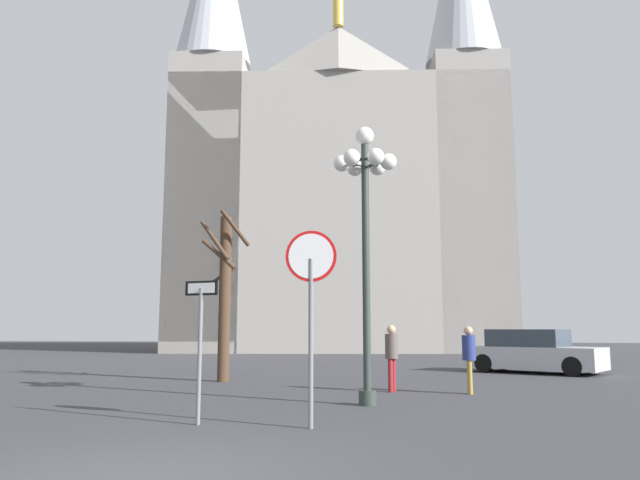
{
  "coord_description": "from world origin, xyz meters",
  "views": [
    {
      "loc": [
        2.81,
        -6.44,
        1.57
      ],
      "look_at": [
        -0.48,
        18.11,
        5.12
      ],
      "focal_mm": 34.33,
      "sensor_mm": 36.0,
      "label": 1
    }
  ],
  "objects_px": {
    "stop_sign": "(311,286)",
    "street_lamp": "(365,205)",
    "cathedral": "(338,192)",
    "one_way_arrow_sign": "(200,333)",
    "pedestrian_walking": "(469,353)",
    "pedestrian_standing": "(392,351)",
    "bare_tree": "(224,292)",
    "parked_car_near_silver": "(533,352)"
  },
  "relations": [
    {
      "from": "street_lamp",
      "to": "pedestrian_standing",
      "type": "relative_size",
      "value": 3.6
    },
    {
      "from": "bare_tree",
      "to": "pedestrian_walking",
      "type": "distance_m",
      "value": 7.44
    },
    {
      "from": "bare_tree",
      "to": "street_lamp",
      "type": "bearing_deg",
      "value": -47.5
    },
    {
      "from": "bare_tree",
      "to": "cathedral",
      "type": "bearing_deg",
      "value": 87.75
    },
    {
      "from": "stop_sign",
      "to": "one_way_arrow_sign",
      "type": "distance_m",
      "value": 2.03
    },
    {
      "from": "one_way_arrow_sign",
      "to": "pedestrian_standing",
      "type": "relative_size",
      "value": 1.44
    },
    {
      "from": "stop_sign",
      "to": "parked_car_near_silver",
      "type": "xyz_separation_m",
      "value": [
        5.98,
        12.75,
        -1.53
      ]
    },
    {
      "from": "street_lamp",
      "to": "bare_tree",
      "type": "height_order",
      "value": "street_lamp"
    },
    {
      "from": "one_way_arrow_sign",
      "to": "street_lamp",
      "type": "distance_m",
      "value": 4.71
    },
    {
      "from": "one_way_arrow_sign",
      "to": "pedestrian_walking",
      "type": "bearing_deg",
      "value": 47.34
    },
    {
      "from": "stop_sign",
      "to": "pedestrian_walking",
      "type": "xyz_separation_m",
      "value": [
        3.03,
        5.45,
        -1.27
      ]
    },
    {
      "from": "one_way_arrow_sign",
      "to": "cathedral",
      "type": "bearing_deg",
      "value": 91.73
    },
    {
      "from": "cathedral",
      "to": "pedestrian_standing",
      "type": "relative_size",
      "value": 20.03
    },
    {
      "from": "stop_sign",
      "to": "street_lamp",
      "type": "height_order",
      "value": "street_lamp"
    },
    {
      "from": "stop_sign",
      "to": "street_lamp",
      "type": "xyz_separation_m",
      "value": [
        0.72,
        2.99,
        1.92
      ]
    },
    {
      "from": "bare_tree",
      "to": "parked_car_near_silver",
      "type": "height_order",
      "value": "bare_tree"
    },
    {
      "from": "cathedral",
      "to": "one_way_arrow_sign",
      "type": "height_order",
      "value": "cathedral"
    },
    {
      "from": "bare_tree",
      "to": "pedestrian_walking",
      "type": "xyz_separation_m",
      "value": [
        6.82,
        -2.46,
        -1.65
      ]
    },
    {
      "from": "stop_sign",
      "to": "pedestrian_walking",
      "type": "relative_size",
      "value": 1.96
    },
    {
      "from": "street_lamp",
      "to": "parked_car_near_silver",
      "type": "distance_m",
      "value": 11.6
    },
    {
      "from": "pedestrian_standing",
      "to": "cathedral",
      "type": "bearing_deg",
      "value": 98.7
    },
    {
      "from": "street_lamp",
      "to": "pedestrian_standing",
      "type": "height_order",
      "value": "street_lamp"
    },
    {
      "from": "pedestrian_walking",
      "to": "bare_tree",
      "type": "bearing_deg",
      "value": 160.13
    },
    {
      "from": "bare_tree",
      "to": "pedestrian_standing",
      "type": "height_order",
      "value": "bare_tree"
    },
    {
      "from": "pedestrian_walking",
      "to": "stop_sign",
      "type": "bearing_deg",
      "value": -119.07
    },
    {
      "from": "cathedral",
      "to": "street_lamp",
      "type": "distance_m",
      "value": 29.98
    },
    {
      "from": "pedestrian_walking",
      "to": "pedestrian_standing",
      "type": "distance_m",
      "value": 1.87
    },
    {
      "from": "cathedral",
      "to": "bare_tree",
      "type": "height_order",
      "value": "cathedral"
    },
    {
      "from": "stop_sign",
      "to": "one_way_arrow_sign",
      "type": "bearing_deg",
      "value": 176.28
    },
    {
      "from": "cathedral",
      "to": "parked_car_near_silver",
      "type": "relative_size",
      "value": 6.83
    },
    {
      "from": "stop_sign",
      "to": "pedestrian_walking",
      "type": "bearing_deg",
      "value": 60.93
    },
    {
      "from": "bare_tree",
      "to": "parked_car_near_silver",
      "type": "distance_m",
      "value": 11.06
    },
    {
      "from": "cathedral",
      "to": "one_way_arrow_sign",
      "type": "relative_size",
      "value": 13.9
    },
    {
      "from": "cathedral",
      "to": "stop_sign",
      "type": "relative_size",
      "value": 10.38
    },
    {
      "from": "pedestrian_walking",
      "to": "one_way_arrow_sign",
      "type": "bearing_deg",
      "value": -132.66
    },
    {
      "from": "bare_tree",
      "to": "parked_car_near_silver",
      "type": "xyz_separation_m",
      "value": [
        9.77,
        4.83,
        -1.91
      ]
    },
    {
      "from": "stop_sign",
      "to": "one_way_arrow_sign",
      "type": "height_order",
      "value": "stop_sign"
    },
    {
      "from": "cathedral",
      "to": "parked_car_near_silver",
      "type": "height_order",
      "value": "cathedral"
    },
    {
      "from": "stop_sign",
      "to": "bare_tree",
      "type": "height_order",
      "value": "bare_tree"
    },
    {
      "from": "stop_sign",
      "to": "bare_tree",
      "type": "bearing_deg",
      "value": 115.57
    },
    {
      "from": "pedestrian_standing",
      "to": "stop_sign",
      "type": "bearing_deg",
      "value": -101.71
    },
    {
      "from": "stop_sign",
      "to": "one_way_arrow_sign",
      "type": "relative_size",
      "value": 1.34
    }
  ]
}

